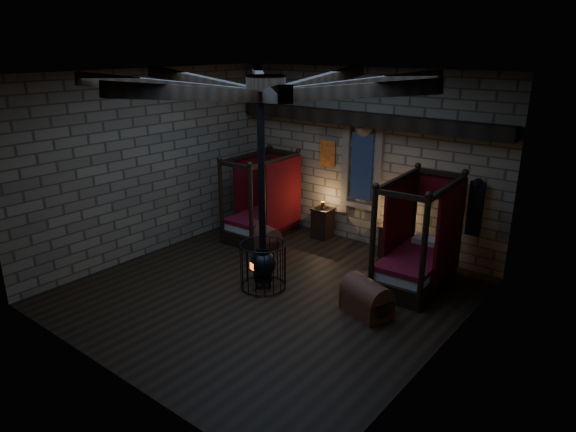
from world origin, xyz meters
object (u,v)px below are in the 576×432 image
Objects in this scene: trunk_right at (367,298)px; stove at (263,260)px; bed_left at (263,216)px; trunk_left at (263,239)px; bed_right at (417,259)px.

stove is (-2.17, -0.39, 0.30)m from trunk_right.
trunk_right is 2.22m from stove.
trunk_left is at bearing -51.78° from bed_left.
trunk_right reaches higher than trunk_left.
stove is at bearing -149.20° from trunk_right.
trunk_right is at bearing -26.38° from bed_left.
trunk_right is at bearing -99.01° from bed_right.
bed_right is 3.13m from stove.
stove is (1.96, -2.25, 0.08)m from bed_left.
trunk_right is at bearing -0.89° from trunk_left.
stove reaches higher than bed_right.
trunk_left is at bearing 152.35° from stove.
trunk_left is (0.65, -0.77, -0.23)m from bed_left.
bed_right reaches higher than trunk_right.
bed_right is 3.71m from trunk_left.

